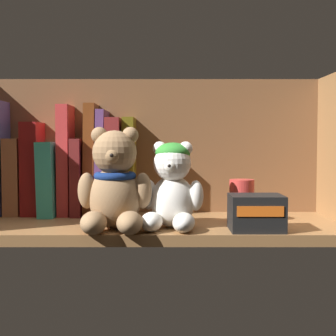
% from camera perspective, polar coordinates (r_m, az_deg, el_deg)
% --- Properties ---
extents(shelf_board, '(0.71, 0.26, 0.02)m').
position_cam_1_polar(shelf_board, '(0.94, -1.54, -7.01)').
color(shelf_board, olive).
rests_on(shelf_board, ground).
extents(shelf_back_panel, '(0.73, 0.01, 0.31)m').
position_cam_1_polar(shelf_back_panel, '(1.06, -1.32, 2.08)').
color(shelf_back_panel, brown).
rests_on(shelf_back_panel, ground).
extents(book_0, '(0.02, 0.10, 0.24)m').
position_cam_1_polar(book_0, '(1.08, -18.97, 1.12)').
color(book_0, '#5C5FAD').
rests_on(book_0, shelf_board).
extents(book_1, '(0.03, 0.09, 0.16)m').
position_cam_1_polar(book_1, '(1.08, -17.30, -0.96)').
color(book_1, '#AC6943').
rests_on(book_1, shelf_board).
extents(book_2, '(0.04, 0.10, 0.20)m').
position_cam_1_polar(book_2, '(1.06, -15.36, -0.05)').
color(book_2, maroon).
rests_on(book_2, shelf_board).
extents(book_3, '(0.04, 0.14, 0.15)m').
position_cam_1_polar(book_3, '(1.06, -13.36, -1.17)').
color(book_3, '#3DBAAB').
rests_on(book_3, shelf_board).
extents(book_4, '(0.02, 0.10, 0.23)m').
position_cam_1_polar(book_4, '(1.05, -11.66, 0.92)').
color(book_4, red).
rests_on(book_4, shelf_board).
extents(book_5, '(0.02, 0.12, 0.16)m').
position_cam_1_polar(book_5, '(1.04, -10.20, -1.00)').
color(book_5, maroon).
rests_on(book_5, shelf_board).
extents(book_6, '(0.03, 0.09, 0.23)m').
position_cam_1_polar(book_6, '(1.04, -8.81, 1.00)').
color(book_6, brown).
rests_on(book_6, shelf_board).
extents(book_7, '(0.02, 0.13, 0.22)m').
position_cam_1_polar(book_7, '(1.03, -7.50, 0.62)').
color(book_7, '#623B75').
rests_on(book_7, shelf_board).
extents(book_8, '(0.03, 0.15, 0.20)m').
position_cam_1_polar(book_8, '(1.03, -6.00, 0.16)').
color(book_8, maroon).
rests_on(book_8, shelf_board).
extents(book_9, '(0.02, 0.12, 0.20)m').
position_cam_1_polar(book_9, '(1.03, -4.32, 0.20)').
color(book_9, '#625510').
rests_on(book_9, shelf_board).
extents(teddy_bear_larger, '(0.13, 0.13, 0.18)m').
position_cam_1_polar(teddy_bear_larger, '(0.85, -6.14, -2.13)').
color(teddy_bear_larger, '#93704C').
rests_on(teddy_bear_larger, shelf_board).
extents(teddy_bear_smaller, '(0.11, 0.12, 0.16)m').
position_cam_1_polar(teddy_bear_smaller, '(0.86, 0.71, -2.28)').
color(teddy_bear_smaller, white).
rests_on(teddy_bear_smaller, shelf_board).
extents(pillar_candle, '(0.05, 0.05, 0.08)m').
position_cam_1_polar(pillar_candle, '(0.94, 8.94, -3.86)').
color(pillar_candle, '#C63833').
rests_on(pillar_candle, shelf_board).
extents(small_product_box, '(0.09, 0.08, 0.06)m').
position_cam_1_polar(small_product_box, '(0.86, 10.62, -5.22)').
color(small_product_box, black).
rests_on(small_product_box, shelf_board).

